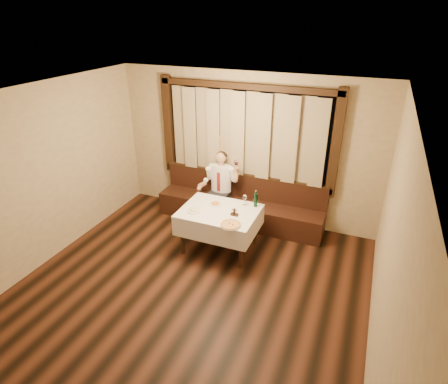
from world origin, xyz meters
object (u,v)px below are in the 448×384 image
at_px(pasta_red, 215,203).
at_px(pasta_cream, 194,209).
at_px(green_bottle, 256,200).
at_px(banquette, 240,207).
at_px(cruet_caddy, 234,213).
at_px(dining_table, 219,216).
at_px(seated_man, 220,182).
at_px(pizza, 231,225).

distance_m(pasta_red, pasta_cream, 0.41).
bearing_deg(green_bottle, banquette, 127.20).
xyz_separation_m(banquette, cruet_caddy, (0.29, -1.09, 0.49)).
height_order(dining_table, pasta_red, pasta_red).
height_order(banquette, seated_man, seated_man).
bearing_deg(pasta_red, green_bottle, 16.25).
distance_m(pasta_cream, green_bottle, 1.03).
distance_m(dining_table, pasta_red, 0.25).
bearing_deg(pizza, cruet_caddy, 100.43).
distance_m(pasta_cream, seated_man, 1.11).
relative_size(pasta_red, cruet_caddy, 1.80).
xyz_separation_m(banquette, dining_table, (0.00, -1.02, 0.34)).
height_order(cruet_caddy, seated_man, seated_man).
height_order(dining_table, pizza, pizza).
relative_size(banquette, dining_table, 2.52).
xyz_separation_m(pizza, cruet_caddy, (-0.06, 0.31, 0.03)).
bearing_deg(pasta_red, banquette, 80.62).
height_order(pizza, cruet_caddy, cruet_caddy).
bearing_deg(pasta_cream, banquette, 72.80).
bearing_deg(pasta_red, cruet_caddy, -28.06).
distance_m(pizza, pasta_red, 0.73).
height_order(banquette, cruet_caddy, banquette).
xyz_separation_m(dining_table, green_bottle, (0.51, 0.35, 0.23)).
bearing_deg(dining_table, pasta_cream, -154.32).
distance_m(pasta_red, cruet_caddy, 0.49).
bearing_deg(cruet_caddy, pasta_red, 153.39).
xyz_separation_m(pasta_red, seated_man, (-0.24, 0.77, 0.02)).
relative_size(green_bottle, cruet_caddy, 2.32).
bearing_deg(dining_table, pasta_red, 131.47).
bearing_deg(green_bottle, dining_table, -145.44).
xyz_separation_m(pizza, pasta_red, (-0.49, 0.54, 0.02)).
height_order(pasta_cream, green_bottle, green_bottle).
distance_m(dining_table, seated_man, 1.02).
bearing_deg(dining_table, seated_man, 112.29).
bearing_deg(pasta_red, dining_table, -48.53).
bearing_deg(green_bottle, cruet_caddy, -117.50).
height_order(banquette, pasta_cream, banquette).
height_order(dining_table, green_bottle, green_bottle).
relative_size(pizza, seated_man, 0.24).
bearing_deg(pizza, pasta_cream, 164.40).
bearing_deg(pasta_cream, dining_table, 25.68).
bearing_deg(banquette, pizza, -76.08).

